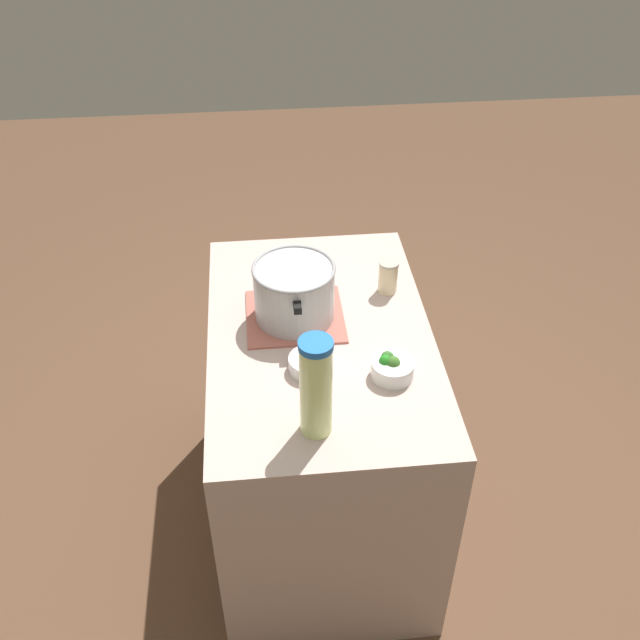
{
  "coord_description": "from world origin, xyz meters",
  "views": [
    {
      "loc": [
        -1.77,
        0.18,
        2.38
      ],
      "look_at": [
        0.0,
        0.0,
        0.95
      ],
      "focal_mm": 40.67,
      "sensor_mm": 36.0,
      "label": 1
    }
  ],
  "objects_px": {
    "broccoli_bowl_front": "(310,364)",
    "broccoli_bowl_center": "(392,367)",
    "lemonade_pitcher": "(316,387)",
    "mason_jar": "(388,276)",
    "cooking_pot": "(294,291)"
  },
  "relations": [
    {
      "from": "cooking_pot",
      "to": "broccoli_bowl_front",
      "type": "bearing_deg",
      "value": -174.43
    },
    {
      "from": "lemonade_pitcher",
      "to": "mason_jar",
      "type": "height_order",
      "value": "lemonade_pitcher"
    },
    {
      "from": "broccoli_bowl_front",
      "to": "broccoli_bowl_center",
      "type": "height_order",
      "value": "broccoli_bowl_center"
    },
    {
      "from": "broccoli_bowl_front",
      "to": "broccoli_bowl_center",
      "type": "distance_m",
      "value": 0.24
    },
    {
      "from": "lemonade_pitcher",
      "to": "broccoli_bowl_center",
      "type": "height_order",
      "value": "lemonade_pitcher"
    },
    {
      "from": "mason_jar",
      "to": "cooking_pot",
      "type": "bearing_deg",
      "value": 109.25
    },
    {
      "from": "cooking_pot",
      "to": "broccoli_bowl_center",
      "type": "bearing_deg",
      "value": -139.35
    },
    {
      "from": "mason_jar",
      "to": "broccoli_bowl_front",
      "type": "distance_m",
      "value": 0.48
    },
    {
      "from": "cooking_pot",
      "to": "mason_jar",
      "type": "distance_m",
      "value": 0.35
    },
    {
      "from": "mason_jar",
      "to": "broccoli_bowl_center",
      "type": "height_order",
      "value": "mason_jar"
    },
    {
      "from": "lemonade_pitcher",
      "to": "mason_jar",
      "type": "distance_m",
      "value": 0.69
    },
    {
      "from": "lemonade_pitcher",
      "to": "mason_jar",
      "type": "relative_size",
      "value": 2.61
    },
    {
      "from": "broccoli_bowl_front",
      "to": "mason_jar",
      "type": "bearing_deg",
      "value": -38.72
    },
    {
      "from": "cooking_pot",
      "to": "broccoli_bowl_front",
      "type": "xyz_separation_m",
      "value": [
        -0.26,
        -0.03,
        -0.08
      ]
    },
    {
      "from": "cooking_pot",
      "to": "lemonade_pitcher",
      "type": "xyz_separation_m",
      "value": [
        -0.5,
        -0.02,
        0.05
      ]
    }
  ]
}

